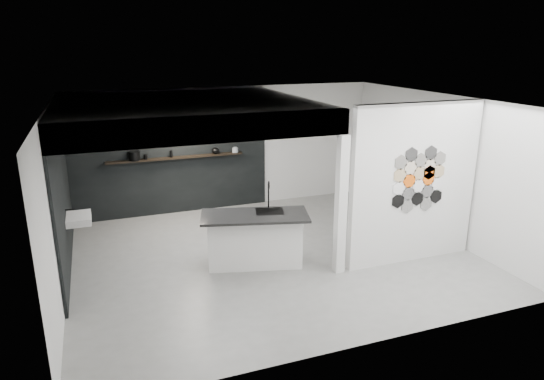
{
  "coord_description": "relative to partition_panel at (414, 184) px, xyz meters",
  "views": [
    {
      "loc": [
        -2.85,
        -7.64,
        3.73
      ],
      "look_at": [
        0.1,
        0.3,
        1.15
      ],
      "focal_mm": 32.0,
      "sensor_mm": 36.0,
      "label": 1
    }
  ],
  "objects": [
    {
      "name": "floor",
      "position": [
        -2.23,
        1.0,
        -1.4
      ],
      "size": [
        7.0,
        6.0,
        0.01
      ],
      "primitive_type": "cube",
      "color": "slate"
    },
    {
      "name": "partition_panel",
      "position": [
        0.0,
        0.0,
        0.0
      ],
      "size": [
        2.45,
        0.15,
        2.8
      ],
      "primitive_type": "cube",
      "color": "silver",
      "rests_on": "floor"
    },
    {
      "name": "bay_clad_back",
      "position": [
        -3.52,
        3.97,
        -0.22
      ],
      "size": [
        4.4,
        0.04,
        2.35
      ],
      "primitive_type": "cube",
      "color": "black",
      "rests_on": "floor"
    },
    {
      "name": "bay_clad_left",
      "position": [
        -5.7,
        2.0,
        -0.22
      ],
      "size": [
        0.04,
        4.0,
        2.35
      ],
      "primitive_type": "cube",
      "color": "black",
      "rests_on": "floor"
    },
    {
      "name": "bulkhead",
      "position": [
        -3.52,
        2.0,
        1.15
      ],
      "size": [
        4.4,
        4.0,
        0.4
      ],
      "primitive_type": "cube",
      "color": "silver",
      "rests_on": "corner_column"
    },
    {
      "name": "corner_column",
      "position": [
        -1.41,
        0.0,
        -0.22
      ],
      "size": [
        0.16,
        0.16,
        2.35
      ],
      "primitive_type": "cube",
      "color": "silver",
      "rests_on": "floor"
    },
    {
      "name": "fascia_beam",
      "position": [
        -3.52,
        0.08,
        1.15
      ],
      "size": [
        4.4,
        0.16,
        0.4
      ],
      "primitive_type": "cube",
      "color": "silver",
      "rests_on": "corner_column"
    },
    {
      "name": "wall_basin",
      "position": [
        -5.46,
        1.8,
        -0.55
      ],
      "size": [
        0.4,
        0.6,
        0.12
      ],
      "primitive_type": "cube",
      "color": "silver",
      "rests_on": "bay_clad_left"
    },
    {
      "name": "display_shelf",
      "position": [
        -3.43,
        3.87,
        -0.1
      ],
      "size": [
        3.0,
        0.15,
        0.04
      ],
      "primitive_type": "cube",
      "color": "black",
      "rests_on": "bay_clad_back"
    },
    {
      "name": "kitchen_island",
      "position": [
        -2.65,
        0.75,
        -0.91
      ],
      "size": [
        1.95,
        1.23,
        1.46
      ],
      "rotation": [
        0.0,
        0.0,
        -0.26
      ],
      "color": "silver",
      "rests_on": "floor"
    },
    {
      "name": "stockpot",
      "position": [
        -4.32,
        3.87,
        0.02
      ],
      "size": [
        0.31,
        0.31,
        0.2
      ],
      "primitive_type": "cylinder",
      "rotation": [
        0.0,
        0.0,
        -0.39
      ],
      "color": "black",
      "rests_on": "display_shelf"
    },
    {
      "name": "kettle",
      "position": [
        -2.54,
        3.87,
        -0.01
      ],
      "size": [
        0.2,
        0.2,
        0.14
      ],
      "primitive_type": "ellipsoid",
      "rotation": [
        0.0,
        0.0,
        -0.22
      ],
      "color": "black",
      "rests_on": "display_shelf"
    },
    {
      "name": "glass_bowl",
      "position": [
        -2.08,
        3.87,
        -0.03
      ],
      "size": [
        0.16,
        0.16,
        0.1
      ],
      "primitive_type": "cylinder",
      "rotation": [
        0.0,
        0.0,
        0.16
      ],
      "color": "gray",
      "rests_on": "display_shelf"
    },
    {
      "name": "glass_vase",
      "position": [
        -2.08,
        3.87,
        -0.02
      ],
      "size": [
        0.09,
        0.09,
        0.12
      ],
      "primitive_type": "cylinder",
      "rotation": [
        0.0,
        0.0,
        -0.08
      ],
      "color": "gray",
      "rests_on": "display_shelf"
    },
    {
      "name": "bottle_dark",
      "position": [
        -3.53,
        3.87,
        -0.0
      ],
      "size": [
        0.07,
        0.07,
        0.15
      ],
      "primitive_type": "cylinder",
      "rotation": [
        0.0,
        0.0,
        0.2
      ],
      "color": "black",
      "rests_on": "display_shelf"
    },
    {
      "name": "utensil_cup",
      "position": [
        -4.08,
        3.87,
        -0.03
      ],
      "size": [
        0.09,
        0.09,
        0.1
      ],
      "primitive_type": "cylinder",
      "rotation": [
        0.0,
        0.0,
        -0.17
      ],
      "color": "black",
      "rests_on": "display_shelf"
    },
    {
      "name": "hex_tile_cluster",
      "position": [
        0.03,
        -0.09,
        0.1
      ],
      "size": [
        1.04,
        0.02,
        1.16
      ],
      "color": "black",
      "rests_on": "partition_panel"
    }
  ]
}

